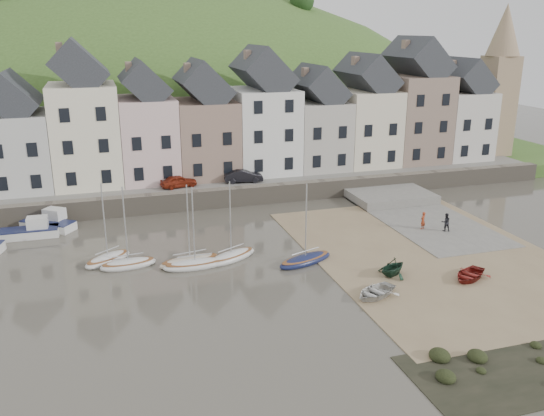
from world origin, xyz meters
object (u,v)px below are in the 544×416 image
object	(u,v)px
rowboat_white	(375,292)
person_dark	(446,222)
sailboat_0	(128,264)
car_left	(179,181)
rowboat_green	(393,267)
rowboat_red	(469,275)
person_red	(423,220)
car_right	(243,176)

from	to	relation	value
rowboat_white	person_dark	world-z (taller)	person_dark
sailboat_0	car_left	world-z (taller)	sailboat_0
rowboat_green	rowboat_red	size ratio (longest dim) A/B	0.78
rowboat_green	rowboat_red	xyz separation A→B (m)	(4.81, -2.12, -0.32)
rowboat_white	person_red	size ratio (longest dim) A/B	2.13
rowboat_green	car_right	xyz separation A→B (m)	(-5.05, 22.18, 1.54)
rowboat_white	person_dark	bearing A→B (deg)	104.08
person_red	person_dark	world-z (taller)	person_dark
rowboat_green	person_red	size ratio (longest dim) A/B	1.62
sailboat_0	rowboat_red	bearing A→B (deg)	-22.43
person_red	car_left	bearing A→B (deg)	-65.74
rowboat_white	sailboat_0	bearing A→B (deg)	-148.51
person_red	sailboat_0	bearing A→B (deg)	-26.90
car_right	person_dark	bearing A→B (deg)	-131.45
sailboat_0	rowboat_white	world-z (taller)	sailboat_0
sailboat_0	rowboat_green	world-z (taller)	sailboat_0
rowboat_green	person_dark	size ratio (longest dim) A/B	1.57
car_right	rowboat_green	bearing A→B (deg)	-160.49
rowboat_white	car_left	size ratio (longest dim) A/B	0.91
person_dark	car_left	bearing A→B (deg)	-22.60
person_dark	car_right	world-z (taller)	car_right
rowboat_white	person_red	world-z (taller)	person_red
rowboat_white	person_red	bearing A→B (deg)	111.31
rowboat_red	rowboat_green	bearing A→B (deg)	-144.91
rowboat_red	person_dark	bearing A→B (deg)	124.97
rowboat_red	person_red	size ratio (longest dim) A/B	2.09
person_dark	car_right	distance (m)	20.73
sailboat_0	rowboat_white	distance (m)	17.89
sailboat_0	car_right	xyz separation A→B (m)	(12.61, 15.03, 1.98)
rowboat_white	rowboat_red	distance (m)	7.50
rowboat_red	person_red	distance (m)	10.23
rowboat_red	person_red	world-z (taller)	person_red
sailboat_0	person_dark	world-z (taller)	sailboat_0
car_left	rowboat_white	bearing A→B (deg)	-170.70
person_red	car_left	world-z (taller)	car_left
rowboat_red	sailboat_0	bearing A→B (deg)	-143.50
rowboat_green	person_red	world-z (taller)	person_red
sailboat_0	person_dark	size ratio (longest dim) A/B	3.99
rowboat_white	car_right	xyz separation A→B (m)	(-2.37, 24.82, 1.85)
rowboat_white	person_dark	xyz separation A→B (m)	(11.44, 9.41, 0.51)
car_left	person_dark	bearing A→B (deg)	-137.65
car_right	rowboat_white	bearing A→B (deg)	-167.85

